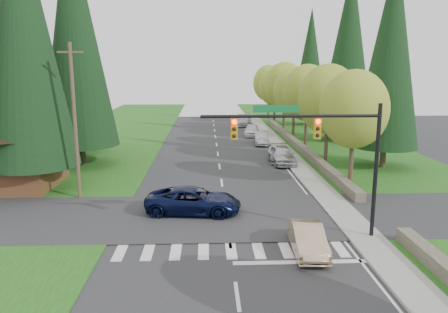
{
  "coord_description": "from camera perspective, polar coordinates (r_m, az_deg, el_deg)",
  "views": [
    {
      "loc": [
        -1.12,
        -16.04,
        8.49
      ],
      "look_at": [
        0.01,
        11.62,
        2.8
      ],
      "focal_mm": 35.0,
      "sensor_mm": 36.0,
      "label": 1
    }
  ],
  "objects": [
    {
      "name": "decid_tree_5",
      "position": [
        65.91,
        6.67,
        8.97
      ],
      "size": [
        4.8,
        4.8,
        8.3
      ],
      "color": "#38281C",
      "rests_on": "ground"
    },
    {
      "name": "conifer_w_b",
      "position": [
        37.18,
        -26.6,
        12.43
      ],
      "size": [
        5.44,
        5.44,
        17.8
      ],
      "color": "#38281C",
      "rests_on": "ground"
    },
    {
      "name": "brown_building",
      "position": [
        34.43,
        -26.09,
        1.48
      ],
      "size": [
        8.4,
        8.4,
        5.4
      ],
      "color": "#4C2D19",
      "rests_on": "ground"
    },
    {
      "name": "sedan_champagne",
      "position": [
        20.98,
        10.86,
        -10.51
      ],
      "size": [
        1.58,
        4.09,
        1.33
      ],
      "primitive_type": "imported",
      "rotation": [
        0.0,
        0.0,
        -0.04
      ],
      "color": "tan",
      "rests_on": "ground"
    },
    {
      "name": "grass_west",
      "position": [
        38.88,
        -20.08,
        -1.67
      ],
      "size": [
        14.0,
        110.0,
        0.06
      ],
      "primitive_type": "cube",
      "color": "#1E5015",
      "rests_on": "ground"
    },
    {
      "name": "decid_tree_6",
      "position": [
        72.83,
        5.89,
        9.49
      ],
      "size": [
        5.2,
        5.2,
        8.86
      ],
      "color": "#38281C",
      "rests_on": "ground"
    },
    {
      "name": "suv_navy",
      "position": [
        25.84,
        -4.01,
        -5.79
      ],
      "size": [
        5.84,
        3.21,
        1.55
      ],
      "primitive_type": "imported",
      "rotation": [
        0.0,
        0.0,
        1.45
      ],
      "color": "black",
      "rests_on": "ground"
    },
    {
      "name": "conifer_e_b",
      "position": [
        52.62,
        15.97,
        13.69
      ],
      "size": [
        6.12,
        6.12,
        19.8
      ],
      "color": "#38281C",
      "rests_on": "ground"
    },
    {
      "name": "conifer_e_a",
      "position": [
        39.11,
        20.95,
        12.78
      ],
      "size": [
        5.44,
        5.44,
        17.8
      ],
      "color": "#38281C",
      "rests_on": "ground"
    },
    {
      "name": "conifer_e_c",
      "position": [
        65.81,
        11.2,
        12.1
      ],
      "size": [
        5.1,
        5.1,
        16.8
      ],
      "color": "#38281C",
      "rests_on": "ground"
    },
    {
      "name": "stone_wall_north",
      "position": [
        47.76,
        9.44,
        1.64
      ],
      "size": [
        0.7,
        40.0,
        0.7
      ],
      "primitive_type": "cube",
      "color": "#4C4438",
      "rests_on": "ground"
    },
    {
      "name": "decid_tree_0",
      "position": [
        31.9,
        16.64,
        5.93
      ],
      "size": [
        4.8,
        4.8,
        8.37
      ],
      "color": "#38281C",
      "rests_on": "ground"
    },
    {
      "name": "decid_tree_1",
      "position": [
        38.57,
        13.45,
        7.3
      ],
      "size": [
        5.2,
        5.2,
        8.8
      ],
      "color": "#38281C",
      "rests_on": "ground"
    },
    {
      "name": "ground",
      "position": [
        18.19,
        1.52,
        -16.23
      ],
      "size": [
        120.0,
        120.0,
        0.0
      ],
      "primitive_type": "plane",
      "color": "#28282B",
      "rests_on": "ground"
    },
    {
      "name": "utility_pole",
      "position": [
        29.46,
        -18.91,
        4.46
      ],
      "size": [
        1.6,
        0.24,
        10.0
      ],
      "color": "#473828",
      "rests_on": "ground"
    },
    {
      "name": "parked_car_a",
      "position": [
        39.2,
        7.58,
        0.23
      ],
      "size": [
        2.12,
        4.9,
        1.65
      ],
      "primitive_type": "imported",
      "rotation": [
        0.0,
        0.0,
        0.04
      ],
      "color": "#BABBBF",
      "rests_on": "ground"
    },
    {
      "name": "decid_tree_4",
      "position": [
        59.02,
        7.93,
        9.15
      ],
      "size": [
        5.4,
        5.4,
        9.18
      ],
      "color": "#38281C",
      "rests_on": "ground"
    },
    {
      "name": "grass_east",
      "position": [
        39.62,
        18.6,
        -1.33
      ],
      "size": [
        14.0,
        110.0,
        0.06
      ],
      "primitive_type": "cube",
      "color": "#1E5015",
      "rests_on": "ground"
    },
    {
      "name": "conifer_w_c",
      "position": [
        39.67,
        -18.93,
        15.06
      ],
      "size": [
        6.46,
        6.46,
        20.8
      ],
      "color": "#38281C",
      "rests_on": "ground"
    },
    {
      "name": "traffic_signal",
      "position": [
        21.55,
        12.46,
        1.97
      ],
      "size": [
        8.7,
        0.37,
        6.8
      ],
      "color": "black",
      "rests_on": "ground"
    },
    {
      "name": "parked_car_d",
      "position": [
        54.7,
        3.63,
        3.46
      ],
      "size": [
        2.34,
        4.59,
        1.5
      ],
      "primitive_type": "imported",
      "rotation": [
        0.0,
        0.0,
        -0.14
      ],
      "color": "white",
      "rests_on": "ground"
    },
    {
      "name": "parked_car_b",
      "position": [
        40.41,
        7.28,
        0.35
      ],
      "size": [
        2.33,
        4.72,
        1.32
      ],
      "primitive_type": "imported",
      "rotation": [
        0.0,
        0.0,
        -0.11
      ],
      "color": "gray",
      "rests_on": "ground"
    },
    {
      "name": "decid_tree_3",
      "position": [
        52.15,
        9.18,
        8.36
      ],
      "size": [
        5.0,
        5.0,
        8.55
      ],
      "color": "#38281C",
      "rests_on": "ground"
    },
    {
      "name": "decid_tree_2",
      "position": [
        45.29,
        10.82,
        8.17
      ],
      "size": [
        5.0,
        5.0,
        8.82
      ],
      "color": "#38281C",
      "rests_on": "ground"
    },
    {
      "name": "curb_east",
      "position": [
        39.62,
        8.14,
        -0.78
      ],
      "size": [
        0.2,
        80.0,
        0.13
      ],
      "primitive_type": "cube",
      "color": "gray",
      "rests_on": "ground"
    },
    {
      "name": "parked_car_e",
      "position": [
        64.45,
        2.66,
        4.72
      ],
      "size": [
        2.52,
        5.45,
        1.54
      ],
      "primitive_type": "imported",
      "rotation": [
        0.0,
        0.0,
        -0.07
      ],
      "color": "#B0B0B5",
      "rests_on": "ground"
    },
    {
      "name": "parked_car_c",
      "position": [
        48.75,
        4.91,
        2.35
      ],
      "size": [
        1.68,
        4.21,
        1.36
      ],
      "primitive_type": "imported",
      "rotation": [
        0.0,
        0.0,
        -0.06
      ],
      "color": "#ADAEB2",
      "rests_on": "ground"
    },
    {
      "name": "conifer_w_e",
      "position": [
        45.92,
        -19.15,
        13.24
      ],
      "size": [
        5.78,
        5.78,
        18.8
      ],
      "color": "#38281C",
      "rests_on": "ground"
    },
    {
      "name": "sidewalk_east",
      "position": [
        39.78,
        9.35,
        -0.77
      ],
      "size": [
        1.8,
        80.0,
        0.13
      ],
      "primitive_type": "cube",
      "color": "gray",
      "rests_on": "ground"
    },
    {
      "name": "conifer_w_a",
      "position": [
        32.39,
        -24.71,
        14.67
      ],
      "size": [
        6.12,
        6.12,
        19.8
      ],
      "color": "#38281C",
      "rests_on": "ground"
    },
    {
      "name": "cross_street",
      "position": [
        25.52,
        0.31,
        -7.82
      ],
      "size": [
        120.0,
        8.0,
        0.1
      ],
      "primitive_type": "cube",
      "color": "#28282B",
      "rests_on": "ground"
    }
  ]
}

